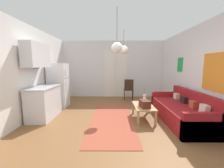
% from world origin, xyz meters
% --- Properties ---
extents(ground_plane, '(5.29, 7.42, 0.10)m').
position_xyz_m(ground_plane, '(0.00, 0.00, -0.05)').
color(ground_plane, brown).
extents(wall_back, '(4.89, 0.13, 2.64)m').
position_xyz_m(wall_back, '(0.01, 3.46, 1.31)').
color(wall_back, silver).
rests_on(wall_back, ground_plane).
extents(wall_right, '(0.12, 7.02, 2.64)m').
position_xyz_m(wall_right, '(2.40, 0.00, 1.32)').
color(wall_right, silver).
rests_on(wall_right, ground_plane).
extents(wall_left, '(0.12, 7.02, 2.64)m').
position_xyz_m(wall_left, '(-2.40, 0.00, 1.32)').
color(wall_left, white).
rests_on(wall_left, ground_plane).
extents(area_rug, '(1.15, 3.03, 0.01)m').
position_xyz_m(area_rug, '(-0.03, 0.63, 0.01)').
color(area_rug, '#9E4733').
rests_on(area_rug, ground_plane).
extents(couch, '(0.90, 2.20, 0.83)m').
position_xyz_m(couch, '(1.90, 0.49, 0.27)').
color(couch, maroon).
rests_on(couch, ground_plane).
extents(coffee_table, '(0.52, 0.94, 0.41)m').
position_xyz_m(coffee_table, '(0.85, 0.59, 0.35)').
color(coffee_table, tan).
rests_on(coffee_table, ground_plane).
extents(bamboo_vase, '(0.10, 0.10, 0.46)m').
position_xyz_m(bamboo_vase, '(0.95, 0.87, 0.53)').
color(bamboo_vase, beige).
rests_on(bamboo_vase, coffee_table).
extents(handbag, '(0.27, 0.37, 0.32)m').
position_xyz_m(handbag, '(0.84, 0.40, 0.51)').
color(handbag, '#512319').
rests_on(handbag, coffee_table).
extents(refrigerator, '(0.64, 0.61, 1.59)m').
position_xyz_m(refrigerator, '(-1.98, 1.79, 0.79)').
color(refrigerator, white).
rests_on(refrigerator, ground_plane).
extents(kitchen_counter, '(0.60, 1.12, 2.13)m').
position_xyz_m(kitchen_counter, '(-2.03, 0.71, 0.82)').
color(kitchen_counter, silver).
rests_on(kitchen_counter, ground_plane).
extents(accent_chair, '(0.45, 0.43, 0.92)m').
position_xyz_m(accent_chair, '(0.68, 2.74, 0.51)').
color(accent_chair, black).
rests_on(accent_chair, ground_plane).
extents(pendant_lamp_near, '(0.22, 0.22, 0.88)m').
position_xyz_m(pendant_lamp_near, '(0.07, -0.34, 1.87)').
color(pendant_lamp_near, black).
extents(pendant_lamp_far, '(0.27, 0.27, 0.77)m').
position_xyz_m(pendant_lamp_far, '(0.34, 1.34, 2.01)').
color(pendant_lamp_far, black).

